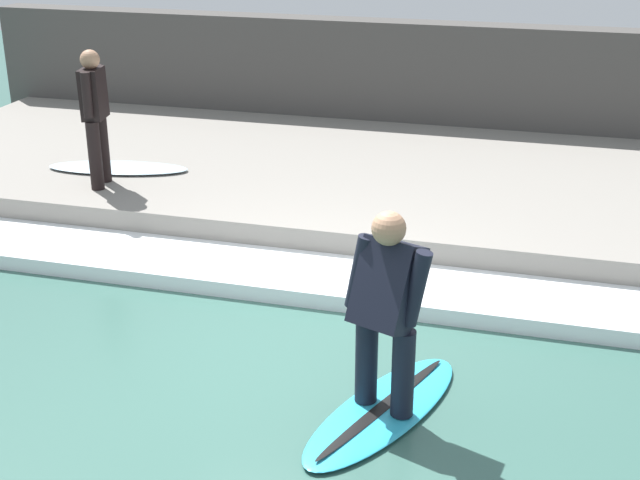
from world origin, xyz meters
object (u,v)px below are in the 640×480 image
Objects in this scene: surfer_waiting_near at (95,111)px; surfer_riding at (386,303)px; surfboard_waiting_near at (118,168)px; surfboard_riding at (383,410)px.

surfer_riding is at bearing -128.61° from surfer_waiting_near.
surfer_riding is 5.55m from surfboard_waiting_near.
surfboard_riding is 1.25× the size of surfer_riding.
surfer_riding reaches higher than surfboard_waiting_near.
surfboard_waiting_near is at bearing 8.70° from surfer_waiting_near.
surfer_waiting_near is at bearing 51.39° from surfboard_riding.
surfer_riding is at bearing 0.00° from surfboard_riding.
surfboard_waiting_near is (3.74, 4.07, -0.49)m from surfer_riding.
surfboard_riding is at bearing 180.00° from surfer_riding.
surfboard_waiting_near is (3.74, 4.07, 0.38)m from surfboard_riding.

